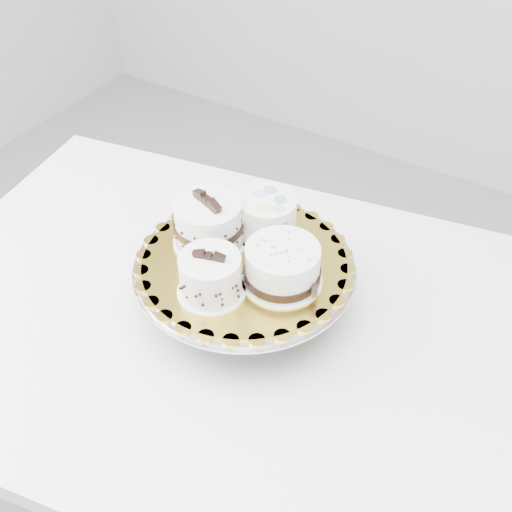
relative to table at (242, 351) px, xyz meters
The scene contains 7 objects.
table is the anchor object (origin of this frame).
cake_stand 0.15m from the table, 112.95° to the left, with size 0.36×0.36×0.10m.
cake_board 0.18m from the table, 112.95° to the left, with size 0.33×0.33×0.00m, color gold.
cake_swirl 0.22m from the table, 110.04° to the right, with size 0.12×0.12×0.08m.
cake_banded 0.24m from the table, 155.07° to the left, with size 0.14×0.14×0.10m.
cake_dots 0.25m from the table, 99.59° to the left, with size 0.12×0.12×0.07m.
cake_ribbon 0.22m from the table, 21.56° to the left, with size 0.15×0.15×0.07m.
Camera 1 is at (0.50, -0.58, 1.55)m, focal length 45.00 mm.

